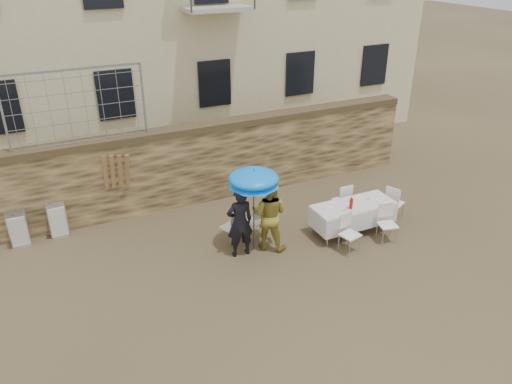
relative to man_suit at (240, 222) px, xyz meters
name	(u,v)px	position (x,y,z in m)	size (l,w,h in m)	color
ground	(283,299)	(0.14, -1.91, -0.87)	(80.00, 80.00, 0.00)	brown
stone_wall	(200,164)	(0.14, 3.09, 0.23)	(13.00, 0.50, 2.20)	brown
chain_link_fence	(77,108)	(-2.86, 3.09, 2.23)	(3.20, 0.06, 1.80)	gray
man_suit	(240,222)	(0.00, 0.00, 0.00)	(0.63, 0.42, 1.73)	black
woman_dress	(269,214)	(0.75, 0.00, 0.04)	(0.88, 0.68, 1.80)	gold
umbrella	(254,181)	(0.40, 0.10, 0.93)	(1.20, 1.20, 1.91)	#3F3F44
couple_chair_left	(231,226)	(0.00, 0.55, -0.39)	(0.48, 0.48, 0.96)	white
couple_chair_right	(257,220)	(0.70, 0.55, -0.39)	(0.48, 0.48, 0.96)	white
banquet_table	(354,206)	(3.00, -0.24, -0.14)	(2.10, 0.85, 0.78)	silver
soda_bottle	(351,204)	(2.80, -0.39, 0.04)	(0.09, 0.09, 0.26)	red
table_chair_front_left	(350,234)	(2.40, -0.99, -0.39)	(0.48, 0.48, 0.96)	white
table_chair_front_right	(388,224)	(3.50, -0.99, -0.39)	(0.48, 0.48, 0.96)	white
table_chair_back	(342,200)	(3.20, 0.56, -0.39)	(0.48, 0.48, 0.96)	white
table_chair_side	(395,202)	(4.40, -0.14, -0.39)	(0.48, 0.48, 0.96)	white
chair_stack_left	(18,226)	(-4.67, 2.77, -0.41)	(0.46, 0.47, 0.92)	white
chair_stack_right	(57,218)	(-3.77, 2.77, -0.41)	(0.46, 0.40, 0.92)	white
wood_planks	(119,186)	(-2.17, 2.84, 0.13)	(0.70, 0.20, 2.00)	#A37749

